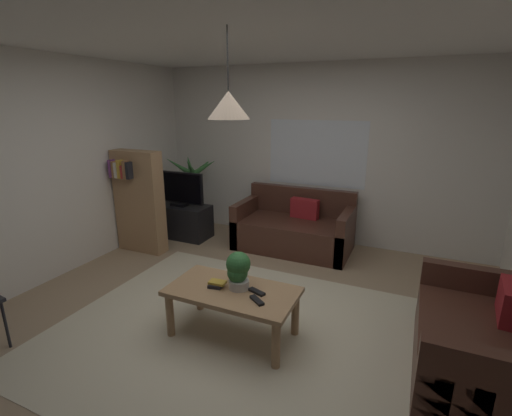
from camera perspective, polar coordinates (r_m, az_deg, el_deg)
The scene contains 19 objects.
floor at distance 3.66m, azimuth -2.03°, elevation -17.40°, with size 4.88×4.87×0.02m, color #9E8466.
rug at distance 3.50m, azimuth -3.56°, elevation -18.84°, with size 3.17×2.68×0.01m, color beige.
wall_back at distance 5.41m, azimuth 9.57°, elevation 8.11°, with size 5.00×0.06×2.54m, color silver.
wall_left at distance 4.76m, azimuth -30.04°, elevation 5.07°, with size 0.06×4.87×2.54m, color silver.
ceiling at distance 3.09m, azimuth -2.55°, elevation 26.20°, with size 4.88×4.87×0.02m, color white.
window_pane at distance 5.38m, azimuth 9.42°, elevation 8.39°, with size 1.42×0.01×0.94m, color white.
couch_under_window at distance 5.21m, azimuth 5.97°, elevation -3.38°, with size 1.59×0.85×0.82m.
couch_right_side at distance 3.35m, azimuth 32.02°, elevation -17.84°, with size 0.85×1.36×0.82m.
coffee_table at distance 3.29m, azimuth -3.69°, elevation -13.66°, with size 1.13×0.59×0.45m.
book_on_table_0 at distance 3.30m, azimuth -6.33°, elevation -11.85°, with size 0.11×0.11×0.03m, color black.
book_on_table_1 at distance 3.29m, azimuth -6.04°, elevation -11.47°, with size 0.15×0.09×0.02m, color gold.
remote_on_table_0 at distance 3.07m, azimuth 0.14°, elevation -14.21°, with size 0.05×0.16×0.02m, color black.
remote_on_table_1 at distance 3.19m, azimuth 0.11°, elevation -12.94°, with size 0.05×0.16×0.02m, color black.
potted_plant_on_table at distance 3.21m, azimuth -2.81°, elevation -9.58°, with size 0.21×0.22×0.33m.
tv_stand at distance 5.76m, azimuth -11.57°, elevation -1.96°, with size 0.90×0.44×0.50m, color black.
tv at distance 5.60m, azimuth -11.99°, elevation 3.00°, with size 0.83×0.16×0.52m.
potted_palm_corner at distance 6.01m, azimuth -9.58°, elevation 1.67°, with size 0.76×0.82×1.24m.
bookshelf_corner at distance 5.24m, azimuth -17.84°, elevation 1.13°, with size 0.70×0.31×1.40m.
pendant_lamp at distance 2.85m, azimuth -4.30°, elevation 15.74°, with size 0.32×0.32×0.65m.
Camera 1 is at (1.37, -2.72, 2.02)m, focal length 25.63 mm.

